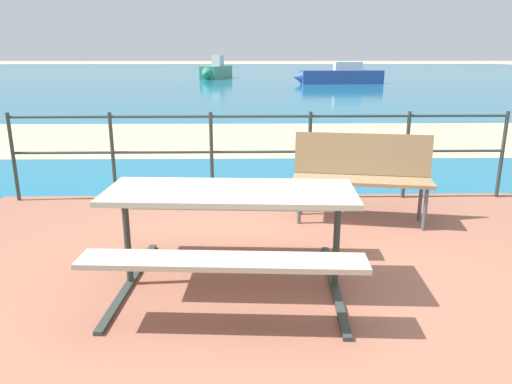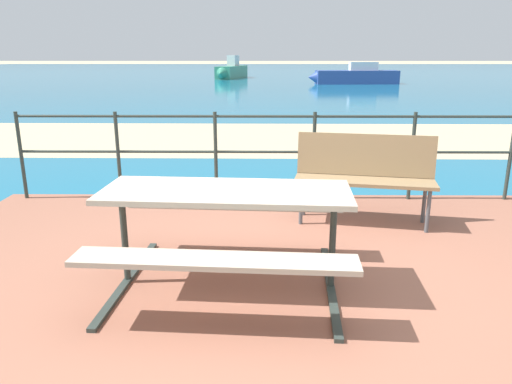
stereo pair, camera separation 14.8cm
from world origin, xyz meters
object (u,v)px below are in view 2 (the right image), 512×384
(park_bench, at_px, (365,170))
(boat_mid, at_px, (355,76))
(picnic_table, at_px, (226,213))
(boat_near, at_px, (231,71))

(park_bench, relative_size, boat_mid, 0.27)
(picnic_table, xyz_separation_m, park_bench, (1.34, 1.52, -0.04))
(picnic_table, bearing_deg, park_bench, 52.23)
(park_bench, bearing_deg, boat_near, 106.61)
(picnic_table, distance_m, park_bench, 2.02)
(park_bench, height_order, boat_mid, boat_mid)
(picnic_table, relative_size, park_bench, 1.29)
(park_bench, xyz_separation_m, boat_mid, (4.62, 25.04, -0.14))
(park_bench, bearing_deg, boat_mid, 90.27)
(park_bench, xyz_separation_m, boat_near, (-3.27, 31.76, -0.08))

